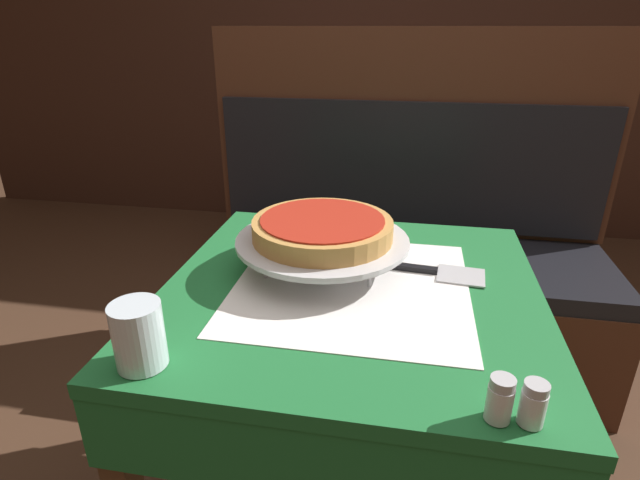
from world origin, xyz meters
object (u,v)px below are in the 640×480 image
pizza_pan_stand (322,242)px  condiment_caddy (330,121)px  salt_shaker (500,399)px  pizza_server (425,270)px  dining_table_front (350,327)px  booth_bench (399,279)px  dining_table_rear (333,147)px  pepper_shaker (533,404)px  water_glass_near (139,335)px  deep_dish_pizza (322,228)px

pizza_pan_stand → condiment_caddy: size_ratio=2.49×
salt_shaker → pizza_pan_stand: bearing=127.6°
salt_shaker → pizza_server: bearing=102.0°
dining_table_front → booth_bench: (0.10, 0.79, -0.28)m
dining_table_rear → condiment_caddy: size_ratio=4.61×
dining_table_rear → pizza_pan_stand: 1.73m
pepper_shaker → condiment_caddy: 2.25m
dining_table_front → dining_table_rear: 1.81m
salt_shaker → water_glass_near: bearing=177.5°
water_glass_near → deep_dish_pizza: bearing=60.4°
booth_bench → pizza_server: 0.80m
dining_table_rear → water_glass_near: 2.12m
pepper_shaker → condiment_caddy: (-0.64, 2.15, -0.00)m
dining_table_front → pizza_server: (0.16, 0.09, 0.11)m
pepper_shaker → condiment_caddy: size_ratio=0.44×
dining_table_front → booth_bench: bearing=82.9°
deep_dish_pizza → water_glass_near: 0.47m
booth_bench → pizza_pan_stand: (-0.18, -0.72, 0.45)m
pizza_server → pepper_shaker: bearing=-72.7°
pizza_server → water_glass_near: size_ratio=2.59×
deep_dish_pizza → pepper_shaker: size_ratio=4.62×
dining_table_rear → water_glass_near: (0.01, -2.11, 0.17)m
dining_table_front → dining_table_rear: (-0.32, 1.78, -0.00)m
dining_table_front → booth_bench: 0.84m
salt_shaker → dining_table_rear: bearing=105.1°
booth_bench → pizza_server: booth_bench is taller
deep_dish_pizza → salt_shaker: 0.55m
condiment_caddy → deep_dish_pizza: bearing=-81.2°
salt_shaker → condiment_caddy: bearing=105.5°
dining_table_front → condiment_caddy: 1.83m
dining_table_front → booth_bench: size_ratio=0.53×
booth_bench → salt_shaker: size_ratio=21.32×
dining_table_front → pepper_shaker: pepper_shaker is taller
dining_table_front → deep_dish_pizza: (-0.08, 0.07, 0.21)m
dining_table_front → deep_dish_pizza: bearing=137.3°
pizza_pan_stand → salt_shaker: size_ratio=5.56×
water_glass_near → pepper_shaker: (0.60, -0.02, -0.02)m
pizza_pan_stand → deep_dish_pizza: (0.00, -0.00, 0.03)m
pizza_pan_stand → pepper_shaker: pizza_pan_stand is taller
deep_dish_pizza → pizza_server: 0.25m
salt_shaker → condiment_caddy: condiment_caddy is taller
booth_bench → dining_table_front: bearing=-97.1°
dining_table_rear → condiment_caddy: condiment_caddy is taller
dining_table_rear → booth_bench: 1.11m
dining_table_front → pepper_shaker: 0.49m
deep_dish_pizza → pepper_shaker: (0.38, -0.43, -0.07)m
dining_table_front → pepper_shaker: (0.30, -0.36, 0.14)m
dining_table_front → pizza_pan_stand: pizza_pan_stand is taller
dining_table_front → pizza_pan_stand: 0.20m
deep_dish_pizza → pizza_server: (0.24, 0.02, -0.09)m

